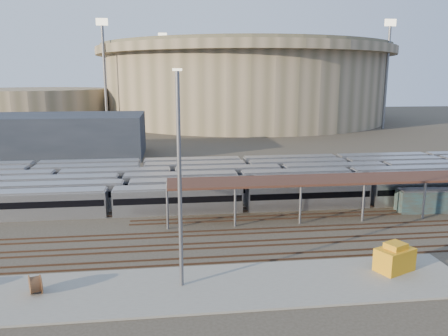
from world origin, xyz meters
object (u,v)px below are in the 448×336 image
Objects in this scene: yellow_equipment at (394,259)px; teal_boxcar at (443,201)px; cable_reel_east at (36,284)px; yard_light_pole at (180,181)px.

teal_boxcar is at bearing 23.05° from yellow_equipment.
teal_boxcar reaches higher than cable_reel_east.
yard_light_pole reaches higher than teal_boxcar.
cable_reel_east is 33.59m from yellow_equipment.
cable_reel_east is 0.47× the size of yellow_equipment.
yellow_equipment is at bearing 0.99° from cable_reel_east.
yard_light_pole reaches higher than yellow_equipment.
yard_light_pole is at bearing -150.29° from teal_boxcar.
cable_reel_east is at bearing -156.28° from teal_boxcar.
yard_light_pole is 22.53m from yellow_equipment.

